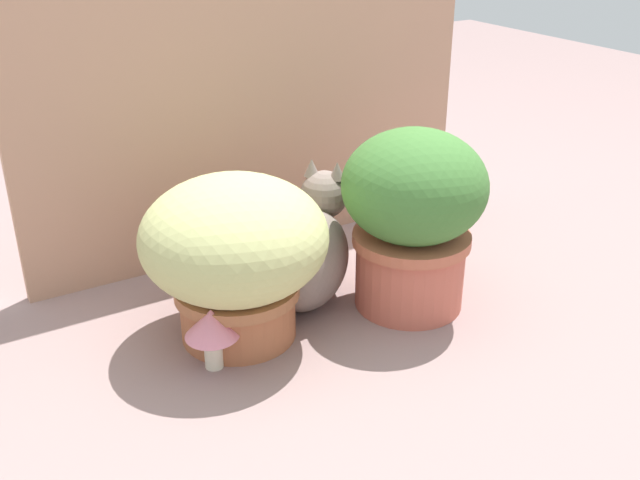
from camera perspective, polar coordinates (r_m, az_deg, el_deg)
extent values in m
plane|color=gray|center=(1.59, 1.61, -7.03)|extent=(6.00, 6.00, 0.00)
cube|color=tan|center=(1.85, -4.92, 10.82)|extent=(1.19, 0.03, 0.78)
cylinder|color=#AB613D|center=(1.56, -6.30, -5.31)|extent=(0.24, 0.24, 0.12)
cylinder|color=#A4643F|center=(1.54, -6.39, -3.75)|extent=(0.26, 0.26, 0.02)
ellipsoid|color=#B9BD76|center=(1.49, -6.60, 0.17)|extent=(0.38, 0.38, 0.25)
cylinder|color=#C2604C|center=(1.67, 6.89, -2.21)|extent=(0.24, 0.24, 0.18)
cylinder|color=#BB6247|center=(1.63, 7.03, 0.15)|extent=(0.26, 0.26, 0.02)
ellipsoid|color=#407432|center=(1.58, 7.26, 4.13)|extent=(0.31, 0.31, 0.24)
ellipsoid|color=gray|center=(1.64, -1.01, -1.58)|extent=(0.31, 0.29, 0.22)
ellipsoid|color=#AAA48E|center=(1.73, 0.17, -0.53)|extent=(0.12, 0.12, 0.11)
sphere|color=gray|center=(1.69, 0.33, 3.52)|extent=(0.15, 0.15, 0.11)
cone|color=gray|center=(1.68, -0.64, 5.59)|extent=(0.05, 0.05, 0.04)
cone|color=gray|center=(1.66, 1.32, 5.34)|extent=(0.05, 0.05, 0.04)
cylinder|color=gray|center=(1.60, -3.94, -5.92)|extent=(0.17, 0.14, 0.07)
cylinder|color=#EFE5C6|center=(1.48, -8.17, -8.44)|extent=(0.04, 0.04, 0.07)
cone|color=pink|center=(1.45, -8.33, -6.31)|extent=(0.11, 0.11, 0.06)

